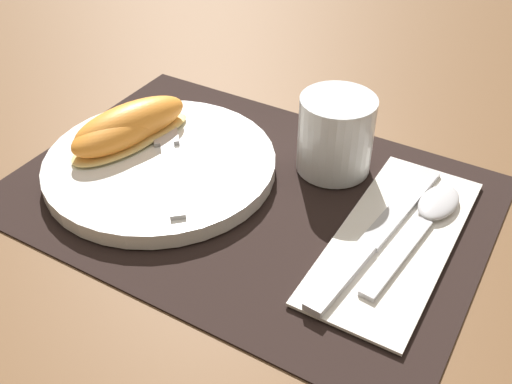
# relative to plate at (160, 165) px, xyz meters

# --- Properties ---
(ground_plane) EXTENTS (3.00, 3.00, 0.00)m
(ground_plane) POSITION_rel_plate_xyz_m (0.10, 0.01, -0.01)
(ground_plane) COLOR brown
(placemat) EXTENTS (0.46, 0.32, 0.00)m
(placemat) POSITION_rel_plate_xyz_m (0.10, 0.01, -0.01)
(placemat) COLOR black
(placemat) RESTS_ON ground_plane
(plate) EXTENTS (0.24, 0.24, 0.02)m
(plate) POSITION_rel_plate_xyz_m (0.00, 0.00, 0.00)
(plate) COLOR white
(plate) RESTS_ON placemat
(juice_glass) EXTENTS (0.08, 0.08, 0.08)m
(juice_glass) POSITION_rel_plate_xyz_m (0.15, 0.10, 0.03)
(juice_glass) COLOR silver
(juice_glass) RESTS_ON placemat
(napkin) EXTENTS (0.10, 0.24, 0.00)m
(napkin) POSITION_rel_plate_xyz_m (0.25, 0.02, -0.01)
(napkin) COLOR white
(napkin) RESTS_ON placemat
(knife) EXTENTS (0.04, 0.23, 0.01)m
(knife) POSITION_rel_plate_xyz_m (0.23, 0.01, -0.00)
(knife) COLOR #BCBCC1
(knife) RESTS_ON napkin
(spoon) EXTENTS (0.04, 0.18, 0.01)m
(spoon) POSITION_rel_plate_xyz_m (0.26, 0.06, -0.00)
(spoon) COLOR #BCBCC1
(spoon) RESTS_ON napkin
(fork) EXTENTS (0.14, 0.16, 0.00)m
(fork) POSITION_rel_plate_xyz_m (-0.00, 0.02, 0.01)
(fork) COLOR #BCBCC1
(fork) RESTS_ON plate
(citrus_wedge_0) EXTENTS (0.09, 0.14, 0.04)m
(citrus_wedge_0) POSITION_rel_plate_xyz_m (-0.05, 0.02, 0.02)
(citrus_wedge_0) COLOR #F4DB84
(citrus_wedge_0) RESTS_ON plate
(citrus_wedge_1) EXTENTS (0.08, 0.13, 0.03)m
(citrus_wedge_1) POSITION_rel_plate_xyz_m (-0.05, 0.00, 0.02)
(citrus_wedge_1) COLOR #F4DB84
(citrus_wedge_1) RESTS_ON plate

